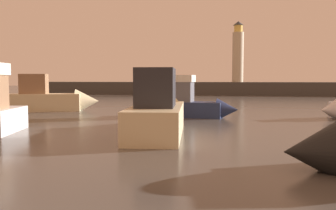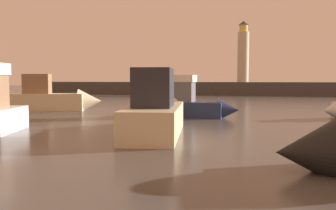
{
  "view_description": "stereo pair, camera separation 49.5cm",
  "coord_description": "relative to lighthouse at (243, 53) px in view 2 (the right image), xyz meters",
  "views": [
    {
      "loc": [
        5.37,
        -1.44,
        2.91
      ],
      "look_at": [
        0.98,
        20.71,
        1.22
      ],
      "focal_mm": 36.89,
      "sensor_mm": 36.0,
      "label": 1
    },
    {
      "loc": [
        5.85,
        -1.34,
        2.91
      ],
      "look_at": [
        0.98,
        20.71,
        1.22
      ],
      "focal_mm": 36.89,
      "sensor_mm": 36.0,
      "label": 2
    }
  ],
  "objects": [
    {
      "name": "motorboat_0",
      "position": [
        -3.51,
        -38.63,
        -6.59
      ],
      "size": [
        6.91,
        2.36,
        3.42
      ],
      "color": "#1E284C",
      "rests_on": "ground_plane"
    },
    {
      "name": "ground_plane",
      "position": [
        -5.59,
        -31.73,
        -7.63
      ],
      "size": [
        220.0,
        220.0,
        0.0
      ],
      "primitive_type": "plane",
      "color": "#4C4742"
    },
    {
      "name": "breakwater",
      "position": [
        -5.59,
        -0.0,
        -6.44
      ],
      "size": [
        68.76,
        4.12,
        2.39
      ],
      "primitive_type": "cube",
      "color": "#423F3D",
      "rests_on": "ground_plane"
    },
    {
      "name": "motorboat_6",
      "position": [
        -4.38,
        -46.41,
        -6.53
      ],
      "size": [
        3.61,
        9.44,
        3.85
      ],
      "color": "beige",
      "rests_on": "ground_plane"
    },
    {
      "name": "lighthouse",
      "position": [
        0.0,
        0.0,
        0.0
      ],
      "size": [
        2.02,
        2.02,
        11.07
      ],
      "color": "beige",
      "rests_on": "breakwater"
    },
    {
      "name": "motorboat_5",
      "position": [
        -16.99,
        -35.95,
        -6.58
      ],
      "size": [
        9.35,
        5.06,
        3.65
      ],
      "color": "beige",
      "rests_on": "ground_plane"
    }
  ]
}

